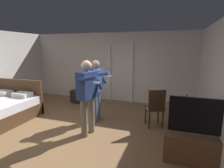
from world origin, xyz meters
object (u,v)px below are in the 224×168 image
at_px(laptop, 178,103).
at_px(person_blue_shirt, 87,92).
at_px(bottle_on_table, 186,102).
at_px(wooden_chair, 155,106).
at_px(side_table, 178,115).
at_px(suitcase_dark, 78,97).
at_px(person_striped_shirt, 96,87).
at_px(tv_flatscreen, 199,145).

bearing_deg(laptop, person_blue_shirt, -162.09).
height_order(laptop, person_blue_shirt, person_blue_shirt).
xyz_separation_m(bottle_on_table, wooden_chair, (-0.68, 0.30, -0.27)).
distance_m(side_table, person_blue_shirt, 2.13).
bearing_deg(suitcase_dark, wooden_chair, -11.85).
bearing_deg(laptop, person_striped_shirt, 175.16).
bearing_deg(bottle_on_table, tv_flatscreen, -78.66).
relative_size(tv_flatscreen, suitcase_dark, 2.15).
height_order(laptop, bottle_on_table, bottle_on_table).
distance_m(side_table, wooden_chair, 0.59).
bearing_deg(person_striped_shirt, person_blue_shirt, -80.03).
height_order(side_table, person_striped_shirt, person_striped_shirt).
xyz_separation_m(person_blue_shirt, person_striped_shirt, (-0.14, 0.80, -0.04)).
relative_size(laptop, suitcase_dark, 0.68).
bearing_deg(wooden_chair, bottle_on_table, -23.96).
height_order(bottle_on_table, person_striped_shirt, person_striped_shirt).
xyz_separation_m(wooden_chair, person_striped_shirt, (-1.55, -0.09, 0.41)).
height_order(tv_flatscreen, bottle_on_table, tv_flatscreen).
xyz_separation_m(side_table, person_blue_shirt, (-1.96, -0.66, 0.53)).
relative_size(tv_flatscreen, person_striped_shirt, 0.70).
relative_size(wooden_chair, person_blue_shirt, 0.58).
height_order(person_blue_shirt, person_striped_shirt, person_blue_shirt).
bearing_deg(wooden_chair, side_table, -22.37).
height_order(tv_flatscreen, laptop, tv_flatscreen).
relative_size(side_table, person_striped_shirt, 0.42).
relative_size(person_striped_shirt, suitcase_dark, 3.05).
bearing_deg(side_table, bottle_on_table, -29.74).
xyz_separation_m(laptop, suitcase_dark, (-3.37, 1.49, -0.52)).
bearing_deg(tv_flatscreen, laptop, 110.48).
bearing_deg(person_striped_shirt, laptop, -4.84).
xyz_separation_m(laptop, bottle_on_table, (0.18, -0.04, 0.06)).
relative_size(tv_flatscreen, person_blue_shirt, 0.68).
height_order(side_table, person_blue_shirt, person_blue_shirt).
height_order(tv_flatscreen, wooden_chair, tv_flatscreen).
height_order(side_table, suitcase_dark, side_table).
bearing_deg(wooden_chair, suitcase_dark, 156.88).
xyz_separation_m(wooden_chair, suitcase_dark, (-2.86, 1.22, -0.32)).
bearing_deg(person_blue_shirt, wooden_chair, 32.09).
distance_m(side_table, person_striped_shirt, 2.16).
height_order(tv_flatscreen, suitcase_dark, tv_flatscreen).
bearing_deg(side_table, laptop, -130.83).
distance_m(laptop, person_striped_shirt, 2.08).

